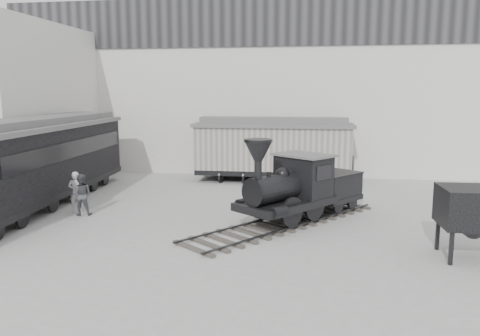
% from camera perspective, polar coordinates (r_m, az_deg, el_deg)
% --- Properties ---
extents(ground, '(90.00, 90.00, 0.00)m').
position_cam_1_polar(ground, '(16.55, -1.90, -9.21)').
color(ground, '#9E9E9B').
extents(north_wall, '(34.00, 2.51, 11.00)m').
position_cam_1_polar(north_wall, '(30.56, 3.31, 9.78)').
color(north_wall, silver).
rests_on(north_wall, ground).
extents(west_pavilion, '(7.00, 12.11, 9.00)m').
position_cam_1_polar(west_pavilion, '(30.81, -25.90, 6.91)').
color(west_pavilion, silver).
rests_on(west_pavilion, ground).
extents(locomotive, '(7.68, 8.95, 3.44)m').
position_cam_1_polar(locomotive, '(19.23, 7.04, -2.75)').
color(locomotive, '#3D3833').
rests_on(locomotive, ground).
extents(boxcar, '(9.32, 3.00, 3.81)m').
position_cam_1_polar(boxcar, '(27.74, 4.03, 2.47)').
color(boxcar, black).
rests_on(boxcar, ground).
extents(passenger_coach, '(3.89, 14.36, 3.80)m').
position_cam_1_polar(passenger_coach, '(23.81, -22.84, 0.92)').
color(passenger_coach, black).
rests_on(passenger_coach, ground).
extents(visitor_a, '(0.74, 0.55, 1.84)m').
position_cam_1_polar(visitor_a, '(21.68, -19.35, -2.79)').
color(visitor_a, silver).
rests_on(visitor_a, ground).
extents(visitor_b, '(1.03, 0.91, 1.79)m').
position_cam_1_polar(visitor_b, '(21.18, -18.79, -3.10)').
color(visitor_b, '#48494F').
rests_on(visitor_b, ground).
extents(coal_hopper, '(2.15, 1.78, 2.29)m').
position_cam_1_polar(coal_hopper, '(16.49, 26.69, -4.88)').
color(coal_hopper, black).
rests_on(coal_hopper, ground).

